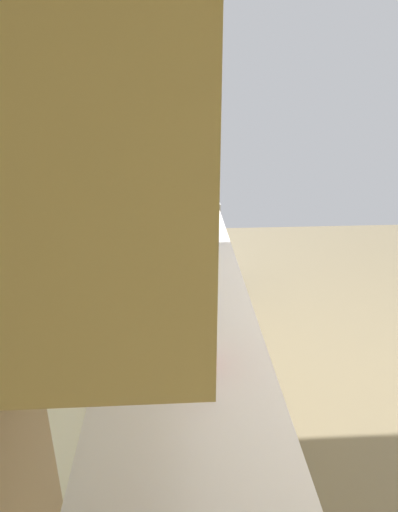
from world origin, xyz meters
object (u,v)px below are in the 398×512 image
Objects in this scene: oven_range at (179,242)px; bowl at (193,301)px; microwave at (175,214)px; kettle at (199,347)px.

bowl is at bearing -178.84° from oven_range.
oven_range is 1.20m from microwave.
microwave is 0.94m from bowl.
microwave is at bearing 178.01° from oven_range.
kettle is (-0.43, 0.00, 0.05)m from bowl.
bowl is 0.43m from kettle.
kettle is (-2.39, -0.04, 0.52)m from oven_range.
microwave reaches higher than oven_range.
oven_range is 2.02m from bowl.
kettle is at bearing 180.00° from bowl.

